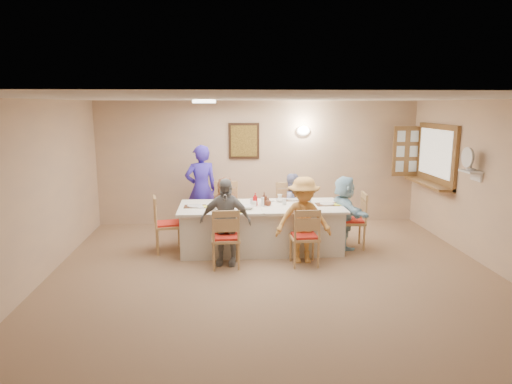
{
  "coord_description": "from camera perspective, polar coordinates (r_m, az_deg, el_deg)",
  "views": [
    {
      "loc": [
        -0.7,
        -5.73,
        2.43
      ],
      "look_at": [
        -0.2,
        1.4,
        1.05
      ],
      "focal_mm": 32.0,
      "sensor_mm": 36.0,
      "label": 1
    }
  ],
  "objects": [
    {
      "name": "ground",
      "position": [
        6.26,
        2.78,
        -11.93
      ],
      "size": [
        7.0,
        7.0,
        0.0
      ],
      "primitive_type": "plane",
      "color": "#A37A59"
    },
    {
      "name": "room_walls",
      "position": [
        5.84,
        2.92,
        1.89
      ],
      "size": [
        7.0,
        7.0,
        7.0
      ],
      "color": "tan",
      "rests_on": "ground"
    },
    {
      "name": "wall_picture",
      "position": [
        9.23,
        -1.52,
        6.4
      ],
      "size": [
        0.62,
        0.05,
        0.72
      ],
      "color": "#372013",
      "rests_on": "room_walls"
    },
    {
      "name": "wall_sconce",
      "position": [
        9.32,
        5.93,
        7.62
      ],
      "size": [
        0.26,
        0.09,
        0.18
      ],
      "primitive_type": "ellipsoid",
      "color": "white",
      "rests_on": "room_walls"
    },
    {
      "name": "ceiling_light",
      "position": [
        7.23,
        -6.52,
        11.18
      ],
      "size": [
        0.36,
        0.36,
        0.05
      ],
      "primitive_type": "cylinder",
      "color": "white",
      "rests_on": "room_walls"
    },
    {
      "name": "serving_hatch",
      "position": [
        9.06,
        21.63,
        4.28
      ],
      "size": [
        0.06,
        1.5,
        1.15
      ],
      "primitive_type": "cube",
      "color": "brown",
      "rests_on": "room_walls"
    },
    {
      "name": "hatch_sill",
      "position": [
        9.08,
        20.71,
        1.01
      ],
      "size": [
        0.3,
        1.5,
        0.05
      ],
      "primitive_type": "cube",
      "color": "brown",
      "rests_on": "room_walls"
    },
    {
      "name": "shutter_door",
      "position": [
        9.65,
        18.3,
        4.86
      ],
      "size": [
        0.55,
        0.04,
        1.0
      ],
      "primitive_type": "cube",
      "color": "brown",
      "rests_on": "room_walls"
    },
    {
      "name": "fan_shelf",
      "position": [
        7.85,
        25.25,
        2.35
      ],
      "size": [
        0.22,
        0.36,
        0.03
      ],
      "primitive_type": "cube",
      "color": "white",
      "rests_on": "room_walls"
    },
    {
      "name": "desk_fan",
      "position": [
        7.82,
        25.15,
        3.43
      ],
      "size": [
        0.3,
        0.3,
        0.28
      ],
      "primitive_type": null,
      "color": "#A5A5A8",
      "rests_on": "fan_shelf"
    },
    {
      "name": "dining_table",
      "position": [
        7.72,
        0.63,
        -4.46
      ],
      "size": [
        2.73,
        1.15,
        0.76
      ],
      "primitive_type": "cube",
      "color": "beige",
      "rests_on": "ground"
    },
    {
      "name": "chair_back_left",
      "position": [
        8.44,
        -3.87,
        -2.23
      ],
      "size": [
        0.54,
        0.54,
        1.02
      ],
      "primitive_type": null,
      "rotation": [
        0.0,
        0.0,
        -0.11
      ],
      "color": "tan",
      "rests_on": "ground"
    },
    {
      "name": "chair_back_right",
      "position": [
        8.53,
        4.22,
        -2.2
      ],
      "size": [
        0.53,
        0.53,
        0.99
      ],
      "primitive_type": null,
      "rotation": [
        0.0,
        0.0,
        0.12
      ],
      "color": "tan",
      "rests_on": "ground"
    },
    {
      "name": "chair_front_left",
      "position": [
        6.91,
        -3.82,
        -5.64
      ],
      "size": [
        0.46,
        0.46,
        0.93
      ],
      "primitive_type": null,
      "rotation": [
        0.0,
        0.0,
        3.18
      ],
      "color": "tan",
      "rests_on": "ground"
    },
    {
      "name": "chair_front_right",
      "position": [
        7.01,
        6.07,
        -5.48
      ],
      "size": [
        0.45,
        0.45,
        0.91
      ],
      "primitive_type": null,
      "rotation": [
        0.0,
        0.0,
        3.17
      ],
      "color": "tan",
      "rests_on": "ground"
    },
    {
      "name": "chair_left_end",
      "position": [
        7.73,
        -10.92,
        -3.91
      ],
      "size": [
        0.53,
        0.53,
        0.95
      ],
      "primitive_type": null,
      "rotation": [
        0.0,
        0.0,
        1.76
      ],
      "color": "tan",
      "rests_on": "ground"
    },
    {
      "name": "chair_right_end",
      "position": [
        7.97,
        11.83,
        -3.46
      ],
      "size": [
        0.5,
        0.5,
        0.96
      ],
      "primitive_type": null,
      "rotation": [
        0.0,
        0.0,
        -1.66
      ],
      "color": "tan",
      "rests_on": "ground"
    },
    {
      "name": "diner_back_left",
      "position": [
        8.31,
        -3.88,
        -2.02
      ],
      "size": [
        0.64,
        0.49,
        1.14
      ],
      "primitive_type": "imported",
      "rotation": [
        0.0,
        0.0,
        3.25
      ],
      "color": "brown",
      "rests_on": "ground"
    },
    {
      "name": "diner_back_right",
      "position": [
        8.39,
        4.34,
        -1.71
      ],
      "size": [
        0.74,
        0.65,
        1.19
      ],
      "primitive_type": "imported",
      "rotation": [
        0.0,
        0.0,
        3.32
      ],
      "color": "#868AB8",
      "rests_on": "ground"
    },
    {
      "name": "diner_front_left",
      "position": [
        6.97,
        -3.85,
        -3.72
      ],
      "size": [
        0.9,
        0.6,
        1.34
      ],
      "primitive_type": "imported",
      "rotation": [
        0.0,
        0.0,
        -0.18
      ],
      "color": "gray",
      "rests_on": "ground"
    },
    {
      "name": "diner_front_right",
      "position": [
        7.07,
        5.94,
        -3.51
      ],
      "size": [
        0.87,
        0.51,
        1.35
      ],
      "primitive_type": "imported",
      "rotation": [
        0.0,
        0.0,
        0.0
      ],
      "color": "#E9A74F",
      "rests_on": "ground"
    },
    {
      "name": "diner_right_end",
      "position": [
        7.9,
        10.96,
        -2.49
      ],
      "size": [
        1.29,
        0.78,
        1.25
      ],
      "primitive_type": "imported",
      "rotation": [
        0.0,
        0.0,
        1.75
      ],
      "color": "#ADDFF7",
      "rests_on": "ground"
    },
    {
      "name": "caregiver",
      "position": [
        8.73,
        -6.87,
        0.37
      ],
      "size": [
        0.81,
        0.71,
        1.68
      ],
      "primitive_type": "imported",
      "rotation": [
        0.0,
        0.0,
        3.4
      ],
      "color": "#3829BB",
      "rests_on": "ground"
    },
    {
      "name": "placemat_fl",
      "position": [
        7.2,
        -3.87,
        -2.48
      ],
      "size": [
        0.35,
        0.26,
        0.01
      ],
      "primitive_type": "cube",
      "color": "#472B19",
      "rests_on": "dining_table"
    },
    {
      "name": "plate_fl",
      "position": [
        7.2,
        -3.87,
        -2.41
      ],
      "size": [
        0.23,
        0.23,
        0.01
      ],
      "primitive_type": "cylinder",
      "color": "white",
      "rests_on": "dining_table"
    },
    {
      "name": "napkin_fl",
      "position": [
        7.15,
        -2.42,
        -2.5
      ],
      "size": [
        0.14,
        0.14,
        0.01
      ],
      "primitive_type": "cube",
      "color": "yellow",
      "rests_on": "dining_table"
    },
    {
      "name": "placemat_fr",
      "position": [
        7.3,
        5.61,
        -2.32
      ],
      "size": [
        0.37,
        0.28,
        0.01
      ],
      "primitive_type": "cube",
      "color": "#472B19",
      "rests_on": "dining_table"
    },
    {
      "name": "plate_fr",
      "position": [
        7.3,
        5.61,
        -2.25
      ],
      "size": [
        0.24,
        0.24,
        0.02
      ],
      "primitive_type": "cylinder",
      "color": "white",
      "rests_on": "dining_table"
    },
    {
      "name": "napkin_fr",
      "position": [
        7.28,
        7.07,
        -2.33
      ],
      "size": [
        0.15,
        0.15,
        0.01
      ],
      "primitive_type": "cube",
      "color": "yellow",
      "rests_on": "dining_table"
    },
    {
      "name": "placemat_bl",
      "position": [
        8.02,
        -3.89,
        -1.09
      ],
      "size": [
        0.36,
        0.27,
        0.01
      ],
      "primitive_type": "cube",
      "color": "#472B19",
      "rests_on": "dining_table"
    },
    {
      "name": "plate_bl",
      "position": [
        8.02,
        -3.89,
        -1.02
      ],
      "size": [
        0.25,
        0.25,
        0.02
      ],
      "primitive_type": "cylinder",
      "color": "white",
      "rests_on": "dining_table"
    },
    {
      "name": "napkin_bl",
      "position": [
        7.97,
        -2.59,
        -1.1
      ],
      "size": [
        0.15,
        0.15,
        0.01
      ],
      "primitive_type": "cube",
      "color": "yellow",
      "rests_on": "dining_table"
    },
    {
      "name": "placemat_br",
      "position": [
        8.11,
        4.62,
        -0.97
      ],
      "size": [
        0.34,
        0.26,
        0.01
      ],
      "primitive_type": "cube",
      "color": "#472B19",
      "rests_on": "dining_table"
    },
    {
      "name": "plate_br",
      "position": [
        8.11,
        4.63,
        -0.9
      ],
      "size": [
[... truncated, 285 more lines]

